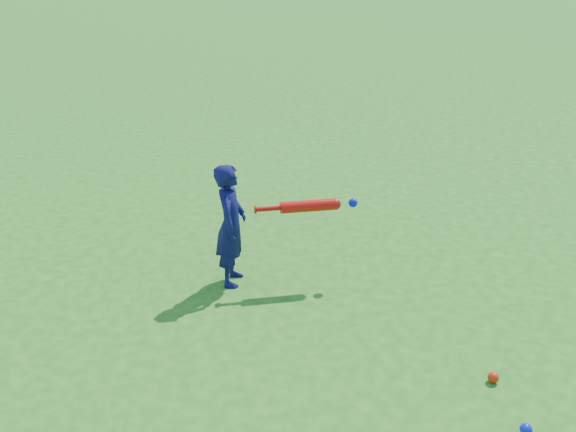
# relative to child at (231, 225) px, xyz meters

# --- Properties ---
(ground) EXTENTS (80.00, 80.00, 0.00)m
(ground) POSITION_rel_child_xyz_m (-0.41, -0.37, -0.55)
(ground) COLOR #24701A
(ground) RESTS_ON ground
(child) EXTENTS (0.38, 0.46, 1.10)m
(child) POSITION_rel_child_xyz_m (0.00, 0.00, 0.00)
(child) COLOR #10104A
(child) RESTS_ON ground
(ground_ball_red) EXTENTS (0.08, 0.08, 0.08)m
(ground_ball_red) POSITION_rel_child_xyz_m (2.32, -0.54, -0.51)
(ground_ball_red) COLOR red
(ground_ball_red) RESTS_ON ground
(ground_ball_blue) EXTENTS (0.08, 0.08, 0.08)m
(ground_ball_blue) POSITION_rel_child_xyz_m (2.57, -0.98, -0.51)
(ground_ball_blue) COLOR #0C20D6
(ground_ball_blue) RESTS_ON ground
(bat_swing) EXTENTS (0.78, 0.56, 0.10)m
(bat_swing) POSITION_rel_child_xyz_m (0.61, 0.35, 0.15)
(bat_swing) COLOR red
(bat_swing) RESTS_ON ground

